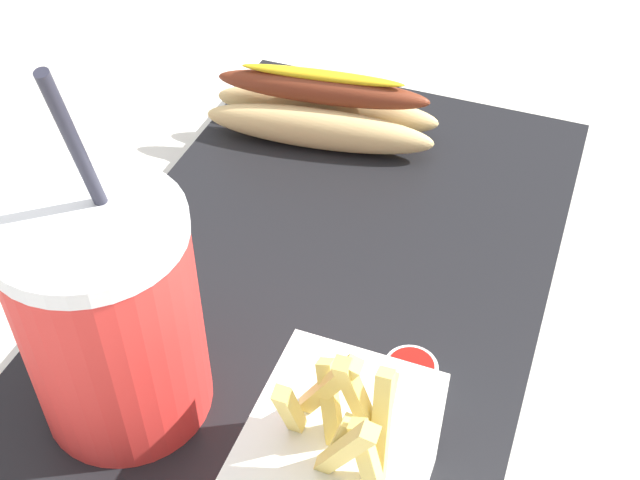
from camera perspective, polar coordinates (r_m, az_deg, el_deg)
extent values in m
cube|color=silver|center=(0.59, 0.00, -4.26)|extent=(2.40, 2.40, 0.02)
cube|color=black|center=(0.58, 0.00, -2.91)|extent=(0.49, 0.31, 0.02)
cylinder|color=red|center=(0.46, -14.25, -5.70)|extent=(0.10, 0.10, 0.13)
cylinder|color=white|center=(0.42, -15.88, 0.79)|extent=(0.10, 0.10, 0.01)
cylinder|color=#262633|center=(0.39, -16.66, 6.29)|extent=(0.03, 0.01, 0.09)
cube|color=white|center=(0.43, 1.14, -15.95)|extent=(0.10, 0.08, 0.08)
cube|color=#E5C660|center=(0.37, 1.17, -14.35)|extent=(0.01, 0.02, 0.06)
cube|color=#E5C660|center=(0.35, 1.41, -14.57)|extent=(0.03, 0.04, 0.09)
cube|color=#E5C660|center=(0.38, 2.84, -11.44)|extent=(0.03, 0.02, 0.09)
cube|color=#E5C660|center=(0.38, 0.21, -10.43)|extent=(0.03, 0.04, 0.08)
cube|color=#E5C660|center=(0.38, -1.99, -11.96)|extent=(0.03, 0.01, 0.06)
cube|color=#E5C660|center=(0.37, 4.12, -14.46)|extent=(0.02, 0.01, 0.09)
cube|color=#E5C660|center=(0.38, 4.42, -11.92)|extent=(0.01, 0.01, 0.06)
cube|color=#E5C660|center=(0.38, 0.85, -12.14)|extent=(0.03, 0.02, 0.06)
ellipsoid|color=#DBB775|center=(0.70, 0.42, 9.08)|extent=(0.05, 0.19, 0.03)
ellipsoid|color=#DBB775|center=(0.67, -0.13, 7.75)|extent=(0.05, 0.19, 0.03)
ellipsoid|color=maroon|center=(0.67, 0.15, 10.43)|extent=(0.05, 0.18, 0.02)
ellipsoid|color=gold|center=(0.66, 0.16, 11.38)|extent=(0.03, 0.13, 0.01)
cylinder|color=white|center=(0.50, 6.27, -9.41)|extent=(0.03, 0.03, 0.02)
cylinder|color=#B2140F|center=(0.49, 6.34, -8.84)|extent=(0.03, 0.03, 0.01)
cylinder|color=white|center=(0.56, -14.21, -3.76)|extent=(0.03, 0.03, 0.02)
cylinder|color=#B2140F|center=(0.55, -14.34, -3.20)|extent=(0.03, 0.03, 0.01)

